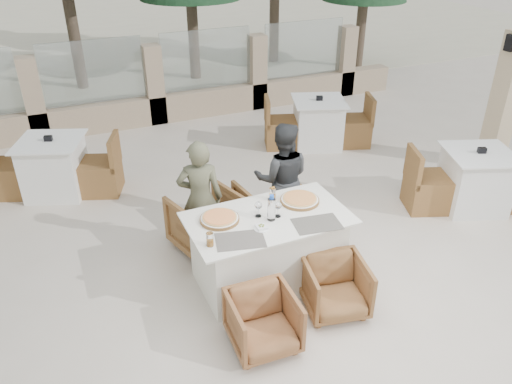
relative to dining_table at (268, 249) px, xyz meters
name	(u,v)px	position (x,y,z in m)	size (l,w,h in m)	color
ground	(268,271)	(0.06, 0.11, -0.39)	(80.00, 80.00, 0.00)	beige
sand_patch	(89,28)	(0.06, 14.11, -0.38)	(30.00, 16.00, 0.01)	beige
perimeter_wall_far	(154,79)	(0.06, 4.91, 0.42)	(10.00, 0.34, 1.60)	tan
lantern_pillar	(504,102)	(4.26, 1.11, 0.61)	(0.34, 0.34, 2.00)	beige
dining_table	(268,249)	(0.00, 0.00, 0.00)	(1.60, 0.90, 0.77)	white
placemat_near_left	(240,240)	(-0.40, -0.25, 0.39)	(0.45, 0.30, 0.00)	#625B54
placemat_near_right	(317,224)	(0.38, -0.30, 0.39)	(0.45, 0.30, 0.00)	#5A554D
pizza_left	(220,218)	(-0.46, 0.14, 0.41)	(0.38, 0.38, 0.05)	#F95322
pizza_right	(300,199)	(0.42, 0.14, 0.41)	(0.40, 0.40, 0.05)	#CD511B
water_bottle	(272,208)	(0.01, -0.05, 0.52)	(0.08, 0.08, 0.27)	#A4BCD8
wine_glass_centre	(258,208)	(-0.08, 0.06, 0.48)	(0.08, 0.08, 0.18)	white
wine_glass_near	(278,208)	(0.09, -0.02, 0.48)	(0.08, 0.08, 0.18)	white
beer_glass_left	(210,239)	(-0.68, -0.22, 0.45)	(0.07, 0.07, 0.13)	orange
beer_glass_right	(272,194)	(0.18, 0.30, 0.45)	(0.07, 0.07, 0.14)	orange
olive_dish	(261,227)	(-0.15, -0.16, 0.41)	(0.11, 0.11, 0.04)	white
armchair_far_left	(207,222)	(-0.37, 0.81, -0.05)	(0.71, 0.73, 0.67)	brown
armchair_far_right	(269,206)	(0.42, 0.87, -0.07)	(0.67, 0.69, 0.63)	brown
armchair_near_left	(263,322)	(-0.42, -0.81, -0.12)	(0.57, 0.58, 0.53)	brown
armchair_near_right	(335,287)	(0.40, -0.67, -0.12)	(0.57, 0.59, 0.54)	brown
diner_left	(200,199)	(-0.45, 0.77, 0.29)	(0.49, 0.32, 1.35)	#5D5D44
diner_right	(282,179)	(0.56, 0.82, 0.30)	(0.66, 0.52, 1.37)	#323437
bg_table_a	(54,167)	(-1.84, 2.86, 0.00)	(1.64, 0.82, 0.77)	white
bg_table_b	(318,123)	(2.22, 2.82, 0.00)	(1.64, 0.82, 0.77)	white
bg_table_c	(475,180)	(3.06, 0.28, 0.00)	(1.64, 0.82, 0.77)	white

